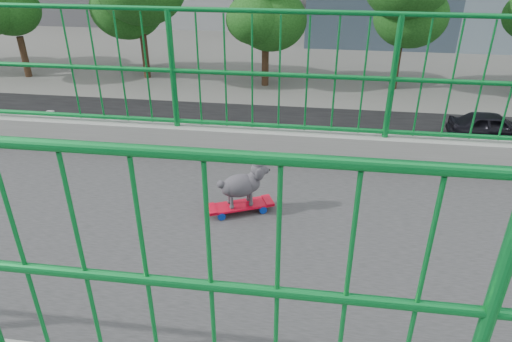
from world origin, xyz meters
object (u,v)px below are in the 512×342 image
object	(u,v)px
car_6	(334,230)
car_0	(328,307)
car_1	(231,221)
car_4	(492,127)
car_3	(90,132)
car_2	(62,162)
poodle	(243,183)
car_7	(445,187)
skateboard	(240,206)

from	to	relation	value
car_6	car_0	bearing A→B (deg)	-3.13
car_1	car_4	bearing A→B (deg)	131.95
car_0	car_3	world-z (taller)	car_0
car_2	car_4	xyz separation A→B (m)	(-6.40, 18.04, -0.09)
car_0	car_1	world-z (taller)	car_1
car_2	car_3	xyz separation A→B (m)	(-3.20, -0.39, -0.07)
poodle	car_0	world-z (taller)	poodle
car_3	car_7	bearing A→B (deg)	-102.11
skateboard	poodle	size ratio (longest dim) A/B	1.38
car_2	car_0	bearing A→B (deg)	-121.60
car_0	car_6	size ratio (longest dim) A/B	0.74
car_0	car_2	bearing A→B (deg)	-121.60
poodle	car_6	distance (m)	11.01
car_0	car_4	bearing A→B (deg)	149.17
skateboard	car_0	xyz separation A→B (m)	(-5.60, 1.15, -6.36)
car_2	car_6	xyz separation A→B (m)	(3.20, 10.58, 0.00)
car_0	car_6	distance (m)	3.21
car_4	car_0	bearing A→B (deg)	149.17
poodle	car_6	xyz separation A→B (m)	(-8.79, 1.31, -6.50)
skateboard	car_2	size ratio (longest dim) A/B	0.10
skateboard	car_3	bearing A→B (deg)	-171.61
car_1	car_6	world-z (taller)	car_1
skateboard	car_2	xyz separation A→B (m)	(-12.00, -9.25, -6.29)
car_2	car_7	world-z (taller)	car_7
car_4	car_6	xyz separation A→B (m)	(9.60, -7.47, 0.10)
car_7	car_1	bearing A→B (deg)	114.07
car_2	car_3	bearing A→B (deg)	6.89
car_0	skateboard	bearing A→B (deg)	-11.62
car_1	car_2	size ratio (longest dim) A/B	0.88
car_0	car_4	xyz separation A→B (m)	(-12.80, 7.64, -0.03)
skateboard	car_6	bearing A→B (deg)	147.43
car_3	car_4	world-z (taller)	car_3
poodle	car_7	size ratio (longest dim) A/B	0.07
poodle	car_1	bearing A→B (deg)	168.27
car_7	poodle	bearing A→B (deg)	156.34
car_1	car_7	distance (m)	7.85
car_1	car_2	world-z (taller)	car_1
car_6	car_7	world-z (taller)	car_7
skateboard	car_2	distance (m)	16.41
poodle	car_4	bearing A→B (deg)	130.50
car_1	car_7	world-z (taller)	car_1
car_1	car_7	size ratio (longest dim) A/B	0.89
poodle	car_0	bearing A→B (deg)	144.57
poodle	car_4	world-z (taller)	poodle
poodle	car_6	world-z (taller)	poodle
car_0	poodle	bearing A→B (deg)	-11.44
car_2	car_4	bearing A→B (deg)	-70.47
skateboard	poodle	bearing A→B (deg)	90.00
car_0	car_7	bearing A→B (deg)	147.21
car_0	car_2	xyz separation A→B (m)	(-6.40, -10.40, 0.06)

